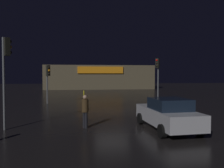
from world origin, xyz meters
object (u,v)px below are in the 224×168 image
object	(u,v)px
traffic_signal_cross_right	(48,76)
traffic_signal_opposite	(158,70)
traffic_signal_main	(6,60)
pedestrian	(85,109)
car_near	(168,114)
store_building	(99,77)

from	to	relation	value
traffic_signal_cross_right	traffic_signal_opposite	bearing A→B (deg)	-2.04
traffic_signal_main	pedestrian	distance (m)	4.57
traffic_signal_opposite	pedestrian	size ratio (longest dim) A/B	2.57
traffic_signal_cross_right	car_near	bearing A→B (deg)	-57.48
car_near	traffic_signal_opposite	bearing A→B (deg)	73.69
traffic_signal_main	traffic_signal_cross_right	xyz separation A→B (m)	(0.54, 10.46, -0.79)
traffic_signal_main	pedestrian	world-z (taller)	traffic_signal_main
traffic_signal_main	car_near	world-z (taller)	traffic_signal_main
traffic_signal_opposite	traffic_signal_cross_right	bearing A→B (deg)	177.96
store_building	car_near	xyz separation A→B (m)	(0.61, -36.73, -1.55)
store_building	traffic_signal_main	xyz separation A→B (m)	(-7.28, -35.65, 1.12)
store_building	car_near	size ratio (longest dim) A/B	4.67
traffic_signal_main	traffic_signal_opposite	world-z (taller)	traffic_signal_main
store_building	traffic_signal_main	bearing A→B (deg)	-101.54
store_building	traffic_signal_cross_right	bearing A→B (deg)	-104.98
store_building	traffic_signal_cross_right	distance (m)	26.08
store_building	traffic_signal_opposite	xyz separation A→B (m)	(3.88, -25.57, 0.85)
store_building	traffic_signal_cross_right	world-z (taller)	store_building
store_building	traffic_signal_opposite	world-z (taller)	store_building
traffic_signal_opposite	car_near	distance (m)	11.87
traffic_signal_opposite	car_near	bearing A→B (deg)	-106.31
store_building	traffic_signal_main	distance (m)	36.40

